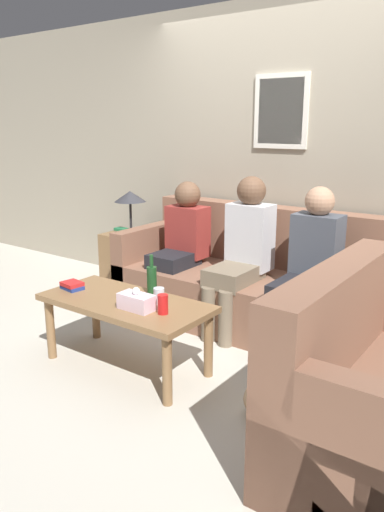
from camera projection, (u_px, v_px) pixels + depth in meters
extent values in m
plane|color=beige|center=(212.00, 343.00, 3.77)|extent=(16.00, 16.00, 0.00)
cube|color=#9E937F|center=(281.00, 160.00, 4.24)|extent=(9.00, 0.06, 2.60)
cube|color=silver|center=(281.00, 111.00, 4.10)|extent=(0.48, 0.02, 0.60)
cube|color=#B7CCB2|center=(280.00, 111.00, 4.09)|extent=(0.40, 0.01, 0.52)
cube|color=brown|center=(246.00, 298.00, 4.09)|extent=(2.16, 0.92, 0.43)
cube|color=brown|center=(268.00, 235.00, 4.25)|extent=(2.16, 0.20, 0.51)
cube|color=brown|center=(152.00, 263.00, 4.63)|extent=(0.14, 0.92, 0.70)
cube|color=brown|center=(372.00, 308.00, 3.49)|extent=(0.14, 0.92, 0.70)
cube|color=brown|center=(335.00, 316.00, 2.47)|extent=(0.20, 1.38, 0.51)
cube|color=brown|center=(361.00, 468.00, 1.87)|extent=(0.92, 0.14, 0.70)
cube|color=olive|center=(125.00, 303.00, 3.29)|extent=(1.16, 0.55, 0.04)
cylinder|color=olive|center=(50.00, 329.00, 3.48)|extent=(0.06, 0.06, 0.44)
cylinder|color=olive|center=(167.00, 370.00, 2.89)|extent=(0.06, 0.06, 0.44)
cylinder|color=olive|center=(96.00, 311.00, 3.81)|extent=(0.06, 0.06, 0.44)
cylinder|color=olive|center=(208.00, 345.00, 3.22)|extent=(0.06, 0.06, 0.44)
cube|color=olive|center=(128.00, 263.00, 4.86)|extent=(0.40, 0.40, 0.58)
cylinder|color=#262628|center=(131.00, 217.00, 4.71)|extent=(0.02, 0.02, 0.33)
cone|color=#2D2D33|center=(130.00, 196.00, 4.66)|extent=(0.30, 0.30, 0.10)
cube|color=beige|center=(121.00, 232.00, 4.80)|extent=(0.13, 0.08, 0.02)
cube|color=#237547|center=(121.00, 229.00, 4.79)|extent=(0.12, 0.09, 0.02)
cylinder|color=#19421E|center=(152.00, 281.00, 3.36)|extent=(0.07, 0.07, 0.20)
cylinder|color=#19421E|center=(151.00, 261.00, 3.33)|extent=(0.03, 0.03, 0.08)
cylinder|color=silver|center=(159.00, 296.00, 3.21)|extent=(0.07, 0.07, 0.10)
cube|color=navy|center=(72.00, 287.00, 3.50)|extent=(0.17, 0.13, 0.03)
cube|color=red|center=(72.00, 284.00, 3.49)|extent=(0.15, 0.13, 0.03)
cylinder|color=red|center=(163.00, 304.00, 3.03)|extent=(0.07, 0.07, 0.12)
cube|color=silver|center=(136.00, 302.00, 3.11)|extent=(0.23, 0.12, 0.10)
sphere|color=white|center=(136.00, 291.00, 3.09)|extent=(0.05, 0.05, 0.05)
cube|color=black|center=(174.00, 261.00, 4.23)|extent=(0.31, 0.41, 0.14)
cylinder|color=black|center=(152.00, 295.00, 4.18)|extent=(0.11, 0.11, 0.43)
cylinder|color=black|center=(166.00, 298.00, 4.09)|extent=(0.11, 0.11, 0.43)
cube|color=maroon|center=(188.00, 231.00, 4.33)|extent=(0.34, 0.22, 0.44)
sphere|color=brown|center=(188.00, 195.00, 4.25)|extent=(0.22, 0.22, 0.22)
cube|color=#756651|center=(234.00, 275.00, 3.83)|extent=(0.31, 0.47, 0.14)
cylinder|color=#756651|center=(208.00, 314.00, 3.76)|extent=(0.11, 0.11, 0.43)
cylinder|color=#756651|center=(226.00, 318.00, 3.67)|extent=(0.11, 0.11, 0.43)
cube|color=silver|center=(250.00, 237.00, 3.95)|extent=(0.34, 0.22, 0.52)
sphere|color=brown|center=(251.00, 191.00, 3.85)|extent=(0.23, 0.23, 0.23)
cube|color=black|center=(300.00, 290.00, 3.49)|extent=(0.31, 0.50, 0.14)
cylinder|color=black|center=(273.00, 334.00, 3.40)|extent=(0.11, 0.11, 0.43)
cylinder|color=black|center=(293.00, 340.00, 3.31)|extent=(0.11, 0.11, 0.43)
cube|color=#474C56|center=(317.00, 248.00, 3.62)|extent=(0.34, 0.22, 0.50)
sphere|color=tan|center=(320.00, 201.00, 3.53)|extent=(0.21, 0.21, 0.21)
sphere|color=tan|center=(260.00, 399.00, 2.81)|extent=(0.19, 0.19, 0.19)
sphere|color=tan|center=(261.00, 377.00, 2.78)|extent=(0.12, 0.12, 0.12)
sphere|color=tan|center=(254.00, 368.00, 2.79)|extent=(0.04, 0.04, 0.04)
sphere|color=tan|center=(268.00, 372.00, 2.74)|extent=(0.04, 0.04, 0.04)
sphere|color=beige|center=(257.00, 382.00, 2.74)|extent=(0.05, 0.05, 0.05)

